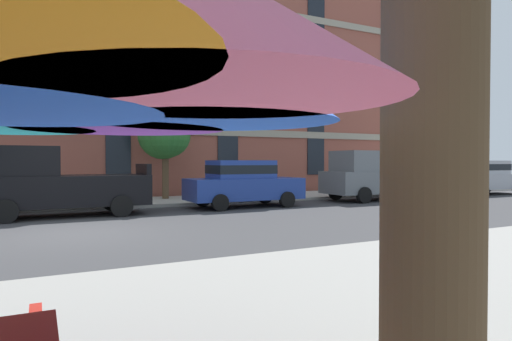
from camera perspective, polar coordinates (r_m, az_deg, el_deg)
name	(u,v)px	position (r m, az deg, el deg)	size (l,w,h in m)	color
ground_plane	(68,234)	(11.48, -23.28, -7.64)	(120.00, 120.00, 0.00)	#38383A
sidewalk_far	(55,206)	(18.21, -24.68, -4.21)	(56.00, 3.60, 0.12)	#B2ADA3
apartment_building	(47,75)	(26.73, -25.54, 11.13)	(42.82, 12.08, 12.80)	#934C3D
pickup_black	(56,184)	(15.05, -24.59, -1.63)	(5.10, 2.12, 2.20)	black
sedan_blue	(243,182)	(16.64, -1.68, -1.53)	(4.40, 1.98, 1.78)	navy
pickup_gray	(373,177)	(20.24, 15.03, -0.86)	(5.10, 2.12, 2.20)	slate
sedan_silver	(485,176)	(25.99, 27.64, -0.68)	(4.40, 1.98, 1.78)	#A8AAB2
street_tree_middle	(165,135)	(19.40, -11.81, 4.59)	(2.19, 2.42, 4.01)	brown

